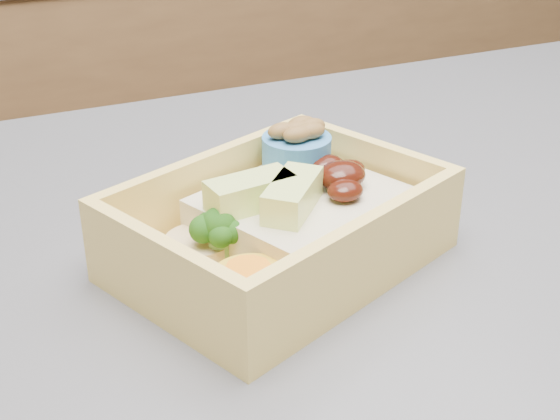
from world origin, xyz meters
name	(u,v)px	position (x,y,z in m)	size (l,w,h in m)	color
bento_box	(285,223)	(-0.19, 0.02, 0.94)	(0.21, 0.19, 0.07)	#F8D166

